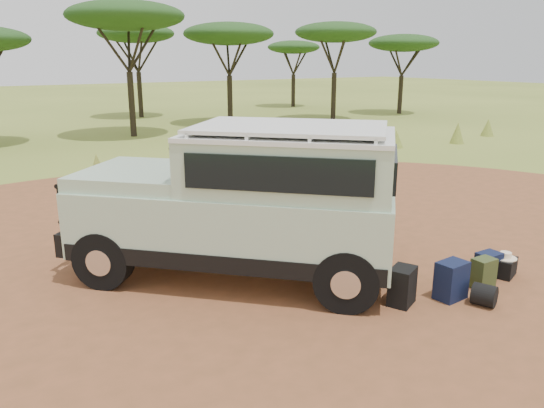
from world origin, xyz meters
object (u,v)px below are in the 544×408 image
backpack_navy (451,280)px  duffel_navy (488,265)px  backpack_black (402,286)px  backpack_olive (483,273)px  hard_case (504,267)px  safari_vehicle (245,206)px

backpack_navy → duffel_navy: 1.21m
backpack_navy → duffel_navy: (1.18, 0.21, -0.08)m
backpack_black → backpack_navy: (0.77, -0.26, 0.01)m
backpack_olive → hard_case: 0.72m
backpack_black → backpack_navy: 0.81m
hard_case → backpack_olive: bearing=167.9°
backpack_black → duffel_navy: bearing=-26.7°
backpack_olive → duffel_navy: (0.42, 0.21, -0.03)m
hard_case → duffel_navy: bearing=138.4°
backpack_black → hard_case: (2.24, -0.16, -0.13)m
backpack_black → hard_case: bearing=-29.3°
backpack_navy → hard_case: backpack_navy is taller
backpack_black → backpack_navy: backpack_navy is taller
safari_vehicle → backpack_olive: safari_vehicle is taller
safari_vehicle → backpack_olive: bearing=5.5°
backpack_olive → hard_case: (0.71, 0.10, -0.09)m
safari_vehicle → hard_case: safari_vehicle is taller
safari_vehicle → duffel_navy: 4.17m
backpack_navy → duffel_navy: bearing=5.9°
safari_vehicle → backpack_navy: 3.40m
hard_case → backpack_navy: bearing=163.5°
backpack_black → safari_vehicle: bearing=98.5°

